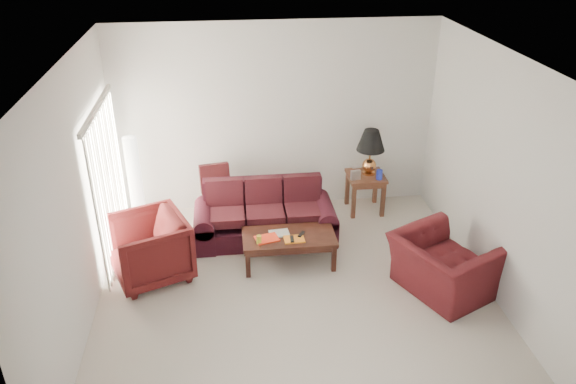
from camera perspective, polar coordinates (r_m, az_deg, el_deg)
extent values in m
plane|color=beige|center=(7.34, 0.79, -10.36)|extent=(5.00, 5.00, 0.00)
cube|color=silver|center=(8.01, -17.86, 0.72)|extent=(0.10, 2.00, 2.16)
cube|color=black|center=(8.74, -7.45, 1.39)|extent=(0.49, 0.29, 0.47)
cube|color=silver|center=(8.82, 6.88, 1.73)|extent=(0.16, 0.08, 0.15)
cylinder|color=#1928A6|center=(8.88, 9.27, 1.76)|extent=(0.11, 0.11, 0.15)
cube|color=silver|center=(9.09, 6.89, 2.58)|extent=(0.14, 0.17, 0.06)
imported|color=#400E0E|center=(7.63, -13.94, -5.59)|extent=(1.25, 1.24, 0.88)
imported|color=#3F0E11|center=(7.46, 15.45, -7.24)|extent=(1.42, 1.49, 0.76)
cube|color=red|center=(7.60, -2.16, -4.76)|extent=(0.35, 0.30, 0.02)
cube|color=beige|center=(7.72, -0.90, -4.22)|extent=(0.29, 0.23, 0.02)
cube|color=orange|center=(7.59, 0.63, -4.81)|extent=(0.28, 0.22, 0.02)
cube|color=black|center=(7.56, 0.41, -4.78)|extent=(0.06, 0.16, 0.02)
cube|color=black|center=(7.67, 1.36, -4.28)|extent=(0.12, 0.15, 0.02)
cylinder|color=gold|center=(7.49, -2.97, -4.84)|extent=(0.08, 0.08, 0.12)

